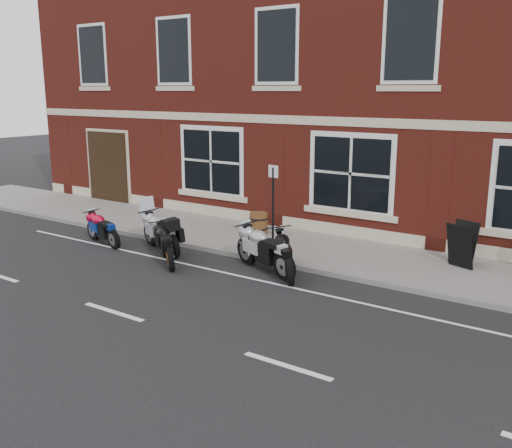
% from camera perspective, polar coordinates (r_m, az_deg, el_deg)
% --- Properties ---
extents(ground, '(80.00, 80.00, 0.00)m').
position_cam_1_polar(ground, '(13.73, -4.68, -4.87)').
color(ground, black).
rests_on(ground, ground).
extents(sidewalk, '(30.00, 3.00, 0.12)m').
position_cam_1_polar(sidewalk, '(16.05, 2.06, -1.91)').
color(sidewalk, slate).
rests_on(sidewalk, ground).
extents(kerb, '(30.00, 0.16, 0.12)m').
position_cam_1_polar(kerb, '(14.79, -1.22, -3.24)').
color(kerb, slate).
rests_on(kerb, ground).
extents(pub_building, '(24.00, 12.00, 12.00)m').
position_cam_1_polar(pub_building, '(22.26, 13.08, 17.45)').
color(pub_building, maroon).
rests_on(pub_building, ground).
extents(moto_touring_silver, '(2.01, 0.97, 1.40)m').
position_cam_1_polar(moto_touring_silver, '(15.56, -9.48, -0.64)').
color(moto_touring_silver, black).
rests_on(moto_touring_silver, ground).
extents(moto_sport_red, '(1.81, 0.60, 0.83)m').
position_cam_1_polar(moto_sport_red, '(16.63, -15.03, -0.34)').
color(moto_sport_red, black).
rests_on(moto_sport_red, ground).
extents(moto_sport_black, '(1.60, 1.37, 0.89)m').
position_cam_1_polar(moto_sport_black, '(14.51, -8.85, -1.87)').
color(moto_sport_black, black).
rests_on(moto_sport_black, ground).
extents(moto_sport_silver, '(2.13, 0.94, 1.00)m').
position_cam_1_polar(moto_sport_silver, '(13.63, 0.91, -2.42)').
color(moto_sport_silver, black).
rests_on(moto_sport_silver, ground).
extents(moto_naked_black, '(1.42, 1.72, 0.95)m').
position_cam_1_polar(moto_naked_black, '(13.43, 3.04, -2.83)').
color(moto_naked_black, black).
rests_on(moto_naked_black, ground).
extents(a_board_sign, '(0.75, 0.62, 1.08)m').
position_cam_1_polar(a_board_sign, '(14.49, 19.89, -1.94)').
color(a_board_sign, black).
rests_on(a_board_sign, sidewalk).
extents(barrel_planter, '(0.56, 0.56, 0.62)m').
position_cam_1_polar(barrel_planter, '(16.78, 0.26, 0.08)').
color(barrel_planter, '#512F15').
rests_on(barrel_planter, sidewalk).
extents(parking_sign, '(0.32, 0.07, 2.25)m').
position_cam_1_polar(parking_sign, '(14.88, 1.72, 2.26)').
color(parking_sign, black).
rests_on(parking_sign, sidewalk).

